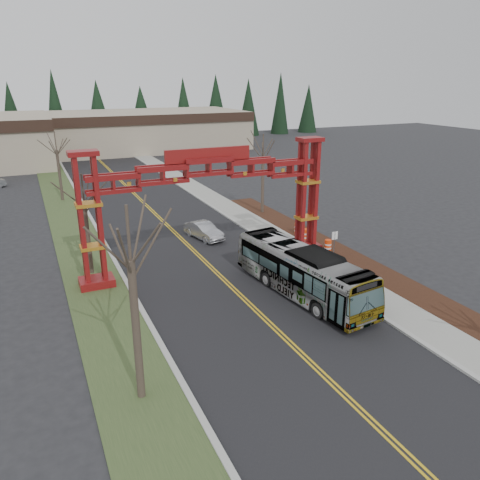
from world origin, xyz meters
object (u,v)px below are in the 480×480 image
gateway_arch (209,186)px  bare_tree_median_far (57,150)px  silver_sedan (204,231)px  barrel_north (298,229)px  retail_building_east (142,130)px  barrel_mid (305,235)px  bare_tree_median_near (131,262)px  transit_bus (302,272)px  bare_tree_right_far (263,155)px  bare_tree_median_mid (84,203)px  barrel_south (328,246)px  street_sign (334,240)px

gateway_arch → bare_tree_median_far: gateway_arch is taller
silver_sedan → bare_tree_median_far: (-9.82, 18.87, 4.90)m
gateway_arch → barrel_north: 11.70m
retail_building_east → barrel_mid: 60.03m
bare_tree_median_near → barrel_mid: bare_tree_median_near is taller
transit_bus → bare_tree_median_near: bare_tree_median_near is taller
bare_tree_right_far → barrel_north: 9.20m
gateway_arch → bare_tree_median_mid: size_ratio=2.57×
silver_sedan → bare_tree_right_far: bearing=18.0°
bare_tree_median_mid → barrel_mid: (17.25, -0.44, -4.58)m
retail_building_east → bare_tree_right_far: (0.00, -50.67, 2.35)m
transit_bus → bare_tree_median_near: bearing=-160.4°
barrel_mid → gateway_arch: bearing=-167.8°
bare_tree_median_far → bare_tree_median_mid: bearing=-90.0°
bare_tree_median_mid → bare_tree_median_far: 22.69m
silver_sedan → bare_tree_median_mid: size_ratio=0.60×
transit_bus → barrel_north: transit_bus is taller
gateway_arch → transit_bus: gateway_arch is taller
retail_building_east → bare_tree_median_far: size_ratio=4.96×
retail_building_east → bare_tree_median_near: bearing=-103.6°
silver_sedan → barrel_south: size_ratio=4.20×
transit_bus → silver_sedan: (-1.78, 12.86, -0.86)m
street_sign → gateway_arch: bearing=165.0°
retail_building_east → bare_tree_median_near: 76.57m
retail_building_east → bare_tree_median_far: 41.04m
retail_building_east → bare_tree_median_mid: size_ratio=5.37×
transit_bus → barrel_mid: transit_bus is taller
bare_tree_median_near → street_sign: bearing=30.5°
bare_tree_median_mid → barrel_south: (17.53, -3.36, -4.62)m
bare_tree_median_mid → barrel_north: bearing=4.3°
gateway_arch → street_sign: bearing=-15.0°
gateway_arch → retail_building_east: gateway_arch is taller
street_sign → barrel_south: size_ratio=2.18×
retail_building_east → barrel_north: size_ratio=35.14×
retail_building_east → bare_tree_median_far: (-18.00, -36.83, 2.08)m
bare_tree_median_mid → gateway_arch: bearing=-17.0°
transit_bus → barrel_south: (5.93, 5.68, -1.06)m
silver_sedan → barrel_south: bearing=-56.5°
barrel_south → silver_sedan: bearing=137.0°
transit_bus → barrel_mid: bearing=49.7°
bare_tree_median_far → bare_tree_right_far: bearing=-37.6°
bare_tree_median_mid → transit_bus: bearing=-38.0°
street_sign → transit_bus: bearing=-142.3°
retail_building_east → silver_sedan: size_ratio=8.99×
bare_tree_median_far → barrel_north: (17.64, -21.35, -5.06)m
bare_tree_median_far → barrel_south: (17.53, -26.05, -5.09)m
bare_tree_median_mid → bare_tree_median_far: bare_tree_median_far is taller
bare_tree_right_far → street_sign: size_ratio=3.61×
transit_bus → bare_tree_median_near: size_ratio=1.31×
gateway_arch → transit_bus: 8.73m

